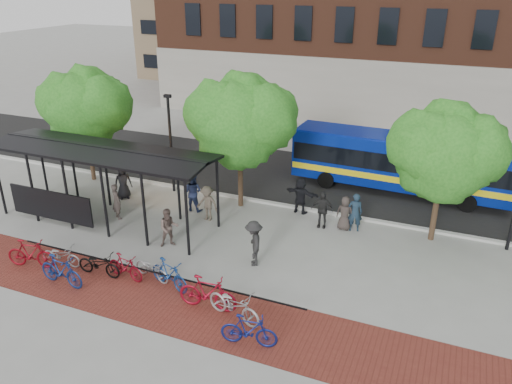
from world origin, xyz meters
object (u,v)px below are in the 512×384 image
at_px(pedestrian_2, 193,192).
at_px(pedestrian_6, 345,213).
at_px(bike_4, 99,264).
at_px(tree_c, 447,150).
at_px(bike_2, 61,255).
at_px(pedestrian_9, 254,243).
at_px(tree_a, 86,104).
at_px(pedestrian_4, 322,210).
at_px(pedestrian_0, 123,182).
at_px(pedestrian_5, 301,195).
at_px(pedestrian_3, 207,203).
at_px(bike_3, 61,271).
at_px(bike_7, 169,274).
at_px(bike_10, 234,305).
at_px(bike_6, 152,268).
at_px(lamp_post_left, 171,141).
at_px(bike_11, 249,331).
at_px(bike_5, 125,267).
at_px(pedestrian_1, 117,201).
at_px(pedestrian_7, 355,212).
at_px(bus_shelter, 100,159).
at_px(bus, 400,160).
at_px(pedestrian_8, 169,228).
at_px(tree_b, 242,118).
at_px(bike_1, 31,254).

height_order(pedestrian_2, pedestrian_6, pedestrian_2).
bearing_deg(bike_4, tree_c, -57.92).
height_order(bike_2, pedestrian_9, pedestrian_9).
height_order(tree_a, pedestrian_9, tree_a).
bearing_deg(pedestrian_4, pedestrian_0, 179.74).
bearing_deg(pedestrian_9, pedestrian_5, 151.53).
xyz_separation_m(pedestrian_3, pedestrian_9, (3.47, -2.74, 0.09)).
xyz_separation_m(bike_3, bike_7, (3.73, 1.36, -0.04)).
height_order(bike_4, bike_10, bike_10).
bearing_deg(tree_c, bike_6, -142.64).
distance_m(lamp_post_left, bike_3, 9.39).
bearing_deg(bike_7, lamp_post_left, 47.29).
xyz_separation_m(bike_7, pedestrian_0, (-6.37, 5.99, 0.32)).
distance_m(bike_7, bike_11, 4.25).
bearing_deg(bike_5, bike_10, -88.91).
bearing_deg(pedestrian_1, bike_11, 179.30).
bearing_deg(pedestrian_7, bike_3, 28.49).
bearing_deg(bus_shelter, pedestrian_6, 17.28).
distance_m(pedestrian_5, pedestrian_9, 5.16).
xyz_separation_m(bike_11, pedestrian_4, (-0.09, 8.51, 0.31)).
distance_m(tree_a, bike_2, 9.87).
bearing_deg(bus, bike_4, -124.03).
bearing_deg(pedestrian_7, bus_shelter, 2.45).
bearing_deg(pedestrian_4, pedestrian_8, -147.37).
bearing_deg(bus_shelter, pedestrian_5, 27.05).
bearing_deg(pedestrian_4, pedestrian_5, 137.78).
xyz_separation_m(tree_b, bike_1, (-5.28, -8.35, -3.87)).
bearing_deg(pedestrian_0, bike_5, -98.57).
height_order(bus, bike_1, bus).
height_order(bike_1, bike_10, bike_1).
height_order(bike_7, bike_11, bike_7).
bearing_deg(bike_11, pedestrian_2, 29.27).
bearing_deg(tree_b, bike_6, -93.95).
height_order(bike_2, pedestrian_8, pedestrian_8).
bearing_deg(tree_b, bike_11, -65.02).
relative_size(bike_7, pedestrian_7, 1.05).
bearing_deg(pedestrian_6, bike_5, 45.76).
bearing_deg(pedestrian_9, tree_a, -138.39).
distance_m(bike_10, pedestrian_7, 8.06).
xyz_separation_m(bus, pedestrian_5, (-3.89, -4.49, -0.80)).
relative_size(tree_b, pedestrian_0, 3.68).
height_order(bike_10, pedestrian_4, pedestrian_4).
bearing_deg(pedestrian_5, pedestrian_1, 36.66).
distance_m(bus_shelter, bike_1, 5.13).
xyz_separation_m(tree_c, pedestrian_3, (-9.84, -2.10, -3.21)).
bearing_deg(tree_b, pedestrian_0, -165.82).
distance_m(bike_3, bike_10, 6.69).
xyz_separation_m(bus_shelter, pedestrian_7, (10.87, 3.30, -2.10)).
height_order(bike_5, pedestrian_6, pedestrian_6).
height_order(pedestrian_0, pedestrian_9, pedestrian_9).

